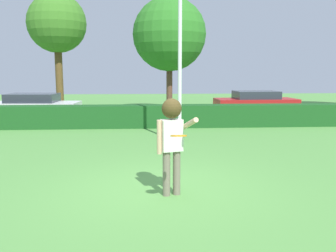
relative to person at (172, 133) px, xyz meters
name	(u,v)px	position (x,y,z in m)	size (l,w,h in m)	color
ground_plane	(160,190)	(-0.21, 0.32, -1.17)	(60.00, 60.00, 0.00)	#589745
person	(172,133)	(0.00, 0.00, 0.00)	(0.70, 0.70, 1.80)	#766B5B
frisbee	(179,136)	(0.04, -0.87, 0.10)	(0.26, 0.26, 0.06)	orange
lamppost	(180,21)	(0.63, 4.94, 2.63)	(0.24, 0.24, 6.95)	silver
hedge_row	(151,116)	(-0.21, 8.40, -0.72)	(23.76, 0.90, 0.90)	#1A4F1E
parked_car_white	(33,106)	(-5.67, 10.87, -0.48)	(4.28, 1.97, 1.25)	white
parked_car_red	(256,102)	(5.37, 12.33, -0.48)	(4.25, 1.90, 1.25)	#B21E1E
oak_tree	(169,35)	(0.89, 13.34, 3.03)	(3.90, 3.90, 6.17)	brown
birch_tree	(57,24)	(-5.26, 14.66, 3.68)	(3.24, 3.24, 6.53)	brown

